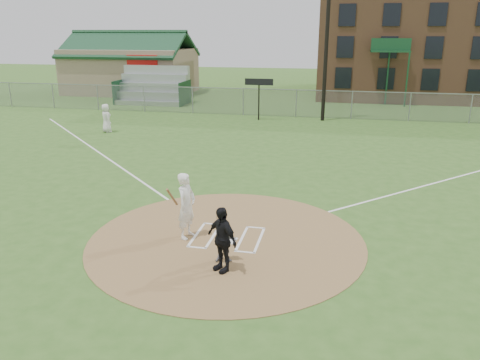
% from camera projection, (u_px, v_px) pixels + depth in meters
% --- Properties ---
extents(ground, '(140.00, 140.00, 0.00)m').
position_uv_depth(ground, '(226.00, 240.00, 14.31)').
color(ground, '#345D20').
rests_on(ground, ground).
extents(dirt_circle, '(8.40, 8.40, 0.02)m').
position_uv_depth(dirt_circle, '(226.00, 239.00, 14.31)').
color(dirt_circle, olive).
rests_on(dirt_circle, ground).
extents(home_plate, '(0.53, 0.53, 0.03)m').
position_uv_depth(home_plate, '(229.00, 240.00, 14.21)').
color(home_plate, silver).
rests_on(home_plate, dirt_circle).
extents(foul_line_first, '(17.04, 17.04, 0.01)m').
position_uv_depth(foul_line_first, '(469.00, 174.00, 20.92)').
color(foul_line_first, white).
rests_on(foul_line_first, ground).
extents(foul_line_third, '(17.04, 17.04, 0.01)m').
position_uv_depth(foul_line_third, '(100.00, 153.00, 24.48)').
color(foul_line_third, white).
rests_on(foul_line_third, ground).
extents(catcher, '(0.70, 0.61, 1.21)m').
position_uv_depth(catcher, '(226.00, 241.00, 12.75)').
color(catcher, gray).
rests_on(catcher, dirt_circle).
extents(umpire, '(1.11, 0.96, 1.79)m').
position_uv_depth(umpire, '(222.00, 239.00, 12.20)').
color(umpire, black).
rests_on(umpire, dirt_circle).
extents(ondeck_player, '(1.02, 1.00, 1.77)m').
position_uv_depth(ondeck_player, '(106.00, 118.00, 29.36)').
color(ondeck_player, silver).
rests_on(ondeck_player, ground).
extents(batters_boxes, '(2.08, 1.88, 0.01)m').
position_uv_depth(batters_boxes, '(228.00, 237.00, 14.45)').
color(batters_boxes, white).
rests_on(batters_boxes, dirt_circle).
extents(batter_at_plate, '(0.70, 1.12, 2.06)m').
position_uv_depth(batter_at_plate, '(186.00, 206.00, 14.16)').
color(batter_at_plate, white).
rests_on(batter_at_plate, dirt_circle).
extents(outfield_fence, '(56.08, 0.08, 2.03)m').
position_uv_depth(outfield_fence, '(296.00, 103.00, 34.51)').
color(outfield_fence, slate).
rests_on(outfield_fence, ground).
extents(bleachers, '(6.08, 3.20, 3.20)m').
position_uv_depth(bleachers, '(152.00, 85.00, 40.82)').
color(bleachers, '#B7BABF').
rests_on(bleachers, ground).
extents(clubhouse, '(12.20, 8.71, 6.23)m').
position_uv_depth(clubhouse, '(131.00, 69.00, 47.90)').
color(clubhouse, '#9C8469').
rests_on(clubhouse, ground).
extents(light_pole, '(1.20, 0.30, 12.22)m').
position_uv_depth(light_pole, '(328.00, 23.00, 31.48)').
color(light_pole, black).
rests_on(light_pole, ground).
extents(scoreboard_sign, '(2.00, 0.10, 2.93)m').
position_uv_depth(scoreboard_sign, '(259.00, 86.00, 32.91)').
color(scoreboard_sign, black).
rests_on(scoreboard_sign, ground).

